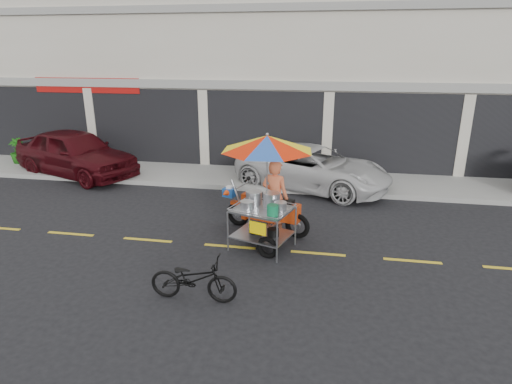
% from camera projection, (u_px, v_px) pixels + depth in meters
% --- Properties ---
extents(ground, '(90.00, 90.00, 0.00)m').
position_uv_depth(ground, '(318.00, 254.00, 9.44)').
color(ground, black).
extents(sidewalk, '(45.00, 3.00, 0.15)m').
position_uv_depth(sidewalk, '(325.00, 179.00, 14.55)').
color(sidewalk, gray).
rests_on(sidewalk, ground).
extents(shophouse_block, '(36.00, 8.11, 10.40)m').
position_uv_depth(shophouse_block, '(402.00, 50.00, 17.51)').
color(shophouse_block, beige).
rests_on(shophouse_block, ground).
extents(centerline, '(42.00, 0.10, 0.01)m').
position_uv_depth(centerline, '(318.00, 253.00, 9.44)').
color(centerline, gold).
rests_on(centerline, ground).
extents(maroon_sedan, '(5.23, 3.57, 1.65)m').
position_uv_depth(maroon_sedan, '(76.00, 153.00, 15.02)').
color(maroon_sedan, '#3B080D').
rests_on(maroon_sedan, ground).
extents(white_pickup, '(5.42, 3.89, 1.37)m').
position_uv_depth(white_pickup, '(313.00, 168.00, 13.67)').
color(white_pickup, silver).
rests_on(white_pickup, ground).
extents(plant_short, '(0.67, 0.67, 0.95)m').
position_uv_depth(plant_short, '(17.00, 151.00, 16.24)').
color(plant_short, '#165310').
rests_on(plant_short, sidewalk).
extents(near_bicycle, '(1.59, 0.56, 0.83)m').
position_uv_depth(near_bicycle, '(193.00, 279.00, 7.58)').
color(near_bicycle, black).
rests_on(near_bicycle, ground).
extents(food_vendor_rig, '(2.59, 2.62, 2.63)m').
position_uv_depth(food_vendor_rig, '(269.00, 174.00, 9.52)').
color(food_vendor_rig, black).
rests_on(food_vendor_rig, ground).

